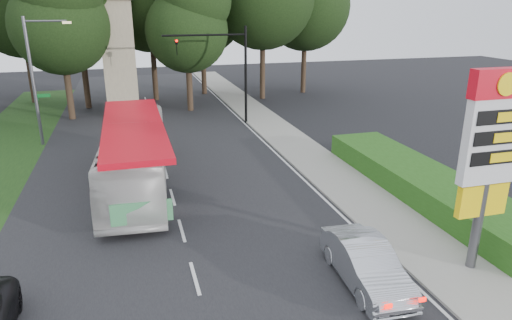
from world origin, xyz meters
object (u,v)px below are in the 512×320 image
object	(u,v)px
traffic_signal_mast	(228,62)
transit_bus	(136,156)
sedan_silver	(366,263)
monument	(119,51)
streetlight_signs	(36,76)
gas_station_pylon	(491,145)

from	to	relation	value
traffic_signal_mast	transit_bus	xyz separation A→B (m)	(-7.17, -11.13, -3.05)
traffic_signal_mast	transit_bus	size ratio (longest dim) A/B	0.62
sedan_silver	traffic_signal_mast	bearing A→B (deg)	92.04
monument	transit_bus	size ratio (longest dim) A/B	0.86
monument	streetlight_signs	bearing A→B (deg)	-121.97
transit_bus	sedan_silver	size ratio (longest dim) A/B	2.65
streetlight_signs	sedan_silver	bearing A→B (deg)	-58.14
gas_station_pylon	traffic_signal_mast	distance (m)	22.29
gas_station_pylon	transit_bus	bearing A→B (deg)	134.52
transit_bus	traffic_signal_mast	bearing A→B (deg)	61.54
streetlight_signs	transit_bus	bearing A→B (deg)	-58.98
monument	transit_bus	xyz separation A→B (m)	(0.51, -17.14, -3.48)
traffic_signal_mast	sedan_silver	bearing A→B (deg)	-91.03
gas_station_pylon	traffic_signal_mast	world-z (taller)	traffic_signal_mast
gas_station_pylon	sedan_silver	distance (m)	5.41
streetlight_signs	transit_bus	size ratio (longest dim) A/B	0.69
streetlight_signs	monument	xyz separation A→B (m)	(4.99, 7.99, 0.67)
gas_station_pylon	monument	xyz separation A→B (m)	(-11.20, 28.01, 0.66)
monument	sedan_silver	distance (m)	29.02
gas_station_pylon	transit_bus	distance (m)	15.50
gas_station_pylon	streetlight_signs	distance (m)	25.74
gas_station_pylon	sedan_silver	world-z (taller)	gas_station_pylon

